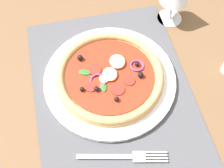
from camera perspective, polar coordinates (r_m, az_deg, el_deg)
The scene contains 5 objects.
ground_plane at distance 67.97cm, azimuth 0.18°, elevation -2.26°, with size 190.00×140.00×2.40cm, color brown.
placemat at distance 66.75cm, azimuth 0.19°, elevation -1.69°, with size 47.81×34.89×0.40cm, color #4C4C51.
plate at distance 67.68cm, azimuth -0.82°, elevation 0.87°, with size 29.97×29.97×1.05cm, color white.
pizza at distance 66.32cm, azimuth -0.81°, elevation 1.61°, with size 24.26×24.26×2.63cm.
fork at distance 60.62cm, azimuth 2.93°, elevation -13.76°, with size 5.50×17.88×0.44cm.
Camera 1 is at (31.65, -7.43, 58.50)cm, focal length 47.70 mm.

